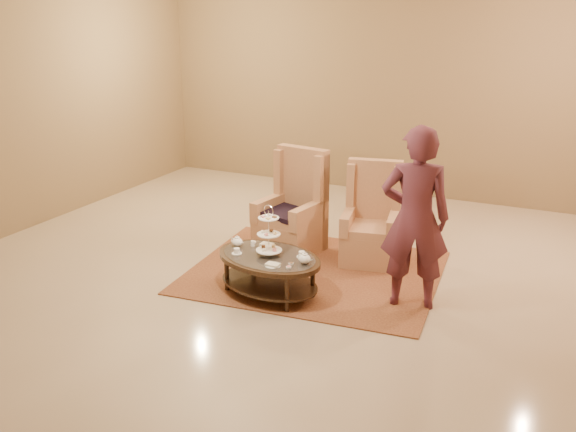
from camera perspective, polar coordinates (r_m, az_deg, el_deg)
The scene contains 9 objects.
ground at distance 7.07m, azimuth -0.10°, elevation -6.07°, with size 8.00×8.00×0.00m, color #BEA98D.
ceiling at distance 7.07m, azimuth -0.10°, elevation -6.07°, with size 8.00×8.00×0.02m, color silver.
wall_back at distance 10.26m, azimuth 9.70°, elevation 11.54°, with size 8.00×0.04×3.50m, color olive.
wall_left at distance 8.99m, azimuth -24.15°, elevation 9.29°, with size 0.04×8.00×3.50m, color olive.
rug at distance 7.36m, azimuth 2.41°, elevation -4.99°, with size 2.93×2.51×0.01m.
tea_table at distance 6.69m, azimuth -1.69°, elevation -4.17°, with size 1.34×1.07×0.99m.
armchair_left at distance 7.87m, azimuth 0.50°, elevation -0.12°, with size 0.79×0.81×1.27m.
armchair_right at distance 7.65m, azimuth 7.41°, elevation -1.07°, with size 0.76×0.77×1.19m.
person at distance 6.39m, azimuth 11.22°, elevation -0.22°, with size 0.77×0.62×1.86m.
Camera 1 is at (2.76, -5.82, 2.92)m, focal length 40.00 mm.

